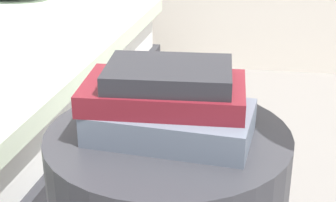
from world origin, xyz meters
TOP-DOWN VIEW (x-y plane):
  - book_slate at (0.01, -0.01)m, footprint 0.31×0.20m
  - book_maroon at (-0.01, 0.01)m, footprint 0.31×0.19m
  - book_charcoal at (0.00, 0.01)m, footprint 0.24×0.17m

SIDE VIEW (x-z plane):
  - book_slate at x=0.01m, z-range 0.56..0.62m
  - book_maroon at x=-0.01m, z-range 0.62..0.66m
  - book_charcoal at x=0.00m, z-range 0.66..0.69m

